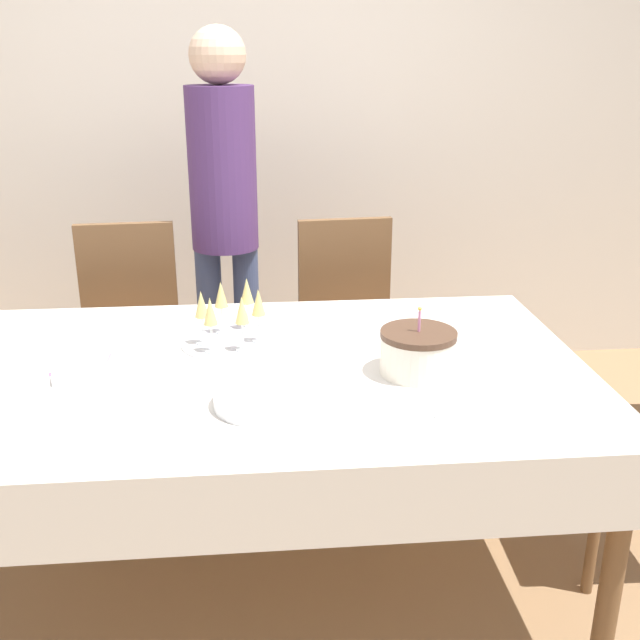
% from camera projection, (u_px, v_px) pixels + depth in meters
% --- Properties ---
extents(ground_plane, '(12.00, 12.00, 0.00)m').
position_uv_depth(ground_plane, '(246.00, 575.00, 2.46)').
color(ground_plane, '#93704C').
extents(wall_back, '(8.00, 0.05, 2.70)m').
position_uv_depth(wall_back, '(237.00, 109.00, 3.70)').
color(wall_back, silver).
rests_on(wall_back, ground_plane).
extents(dining_table, '(2.07, 1.18, 0.75)m').
position_uv_depth(dining_table, '(239.00, 398.00, 2.24)').
color(dining_table, silver).
rests_on(dining_table, ground_plane).
extents(dining_chair_far_left, '(0.44, 0.44, 0.96)m').
position_uv_depth(dining_chair_far_left, '(130.00, 332.00, 3.09)').
color(dining_chair_far_left, brown).
rests_on(dining_chair_far_left, ground_plane).
extents(dining_chair_far_right, '(0.45, 0.45, 0.96)m').
position_uv_depth(dining_chair_far_right, '(349.00, 325.00, 3.17)').
color(dining_chair_far_right, brown).
rests_on(dining_chair_far_right, ground_plane).
extents(birthday_cake, '(0.22, 0.22, 0.20)m').
position_uv_depth(birthday_cake, '(418.00, 352.00, 2.15)').
color(birthday_cake, silver).
rests_on(birthday_cake, dining_table).
extents(champagne_tray, '(0.33, 0.33, 0.18)m').
position_uv_depth(champagne_tray, '(231.00, 318.00, 2.36)').
color(champagne_tray, silver).
rests_on(champagne_tray, dining_table).
extents(plate_stack_main, '(0.26, 0.26, 0.04)m').
position_uv_depth(plate_stack_main, '(263.00, 398.00, 1.97)').
color(plate_stack_main, white).
rests_on(plate_stack_main, dining_table).
extents(cake_knife, '(0.28, 0.15, 0.00)m').
position_uv_depth(cake_knife, '(477.00, 403.00, 1.98)').
color(cake_knife, silver).
rests_on(cake_knife, dining_table).
extents(fork_pile, '(0.18, 0.10, 0.02)m').
position_uv_depth(fork_pile, '(83.00, 376.00, 2.12)').
color(fork_pile, silver).
rests_on(fork_pile, dining_table).
extents(napkin_pile, '(0.15, 0.15, 0.01)m').
position_uv_depth(napkin_pile, '(81.00, 363.00, 2.22)').
color(napkin_pile, pink).
rests_on(napkin_pile, dining_table).
extents(person_standing, '(0.28, 0.28, 1.72)m').
position_uv_depth(person_standing, '(224.00, 198.00, 3.11)').
color(person_standing, '#3F4C72').
rests_on(person_standing, ground_plane).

